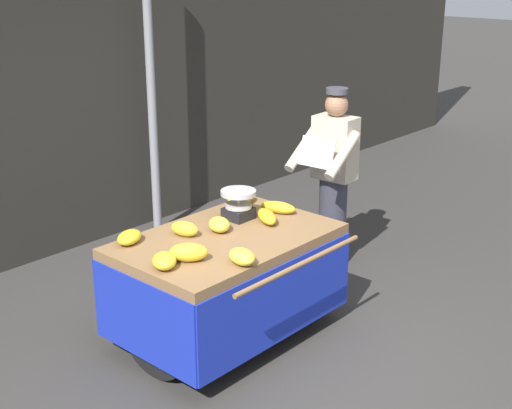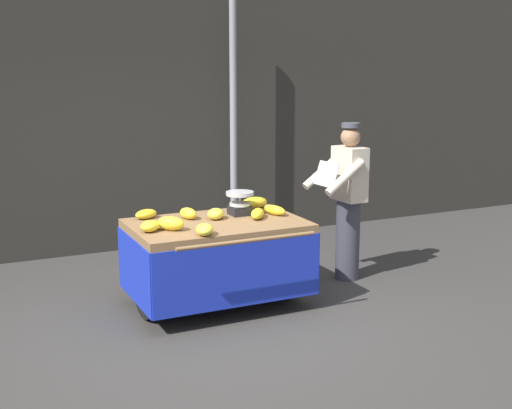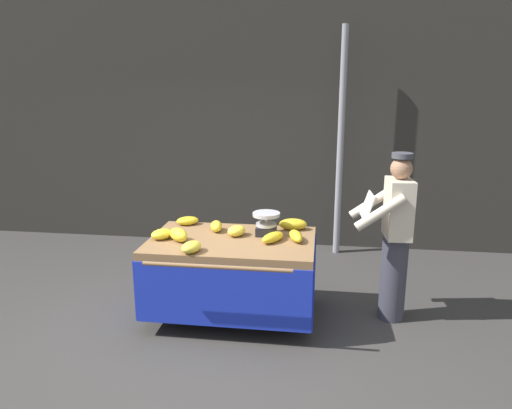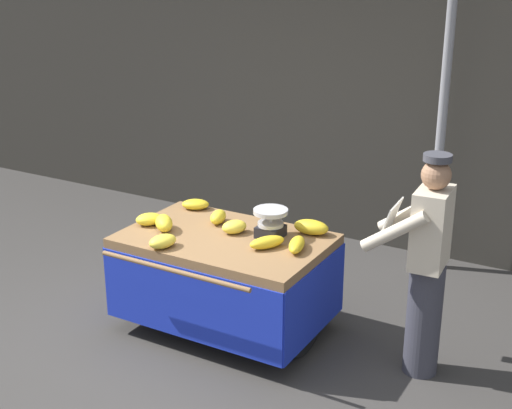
# 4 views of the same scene
# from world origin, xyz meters

# --- Properties ---
(ground_plane) EXTENTS (60.00, 60.00, 0.00)m
(ground_plane) POSITION_xyz_m (0.00, 0.00, 0.00)
(ground_plane) COLOR #383533
(back_wall) EXTENTS (16.00, 0.24, 4.30)m
(back_wall) POSITION_xyz_m (0.00, 3.03, 2.15)
(back_wall) COLOR #2D2B26
(back_wall) RESTS_ON ground
(street_pole) EXTENTS (0.09, 0.09, 3.10)m
(street_pole) POSITION_xyz_m (1.39, 2.62, 1.55)
(street_pole) COLOR gray
(street_pole) RESTS_ON ground
(banana_cart) EXTENTS (1.67, 1.27, 0.85)m
(banana_cart) POSITION_xyz_m (0.29, 0.49, 0.62)
(banana_cart) COLOR olive
(banana_cart) RESTS_ON ground
(weighing_scale) EXTENTS (0.28, 0.28, 0.24)m
(weighing_scale) POSITION_xyz_m (0.61, 0.68, 0.97)
(weighing_scale) COLOR black
(weighing_scale) RESTS_ON banana_cart
(banana_bunch_0) EXTENTS (0.26, 0.32, 0.09)m
(banana_bunch_0) POSITION_xyz_m (0.70, 0.46, 0.90)
(banana_bunch_0) COLOR gold
(banana_bunch_0) RESTS_ON banana_cart
(banana_bunch_1) EXTENTS (0.28, 0.29, 0.13)m
(banana_bunch_1) POSITION_xyz_m (-0.22, 0.36, 0.91)
(banana_bunch_1) COLOR yellow
(banana_bunch_1) RESTS_ON banana_cart
(banana_bunch_2) EXTENTS (0.17, 0.25, 0.11)m
(banana_bunch_2) POSITION_xyz_m (0.08, 0.72, 0.90)
(banana_bunch_2) COLOR yellow
(banana_bunch_2) RESTS_ON banana_cart
(banana_bunch_3) EXTENTS (0.24, 0.26, 0.11)m
(banana_bunch_3) POSITION_xyz_m (0.32, 0.60, 0.90)
(banana_bunch_3) COLOR yellow
(banana_bunch_3) RESTS_ON banana_cart
(banana_bunch_4) EXTENTS (0.29, 0.25, 0.09)m
(banana_bunch_4) POSITION_xyz_m (-0.29, 0.92, 0.89)
(banana_bunch_4) COLOR gold
(banana_bunch_4) RESTS_ON banana_cart
(banana_bunch_5) EXTENTS (0.31, 0.19, 0.12)m
(banana_bunch_5) POSITION_xyz_m (0.87, 0.89, 0.91)
(banana_bunch_5) COLOR gold
(banana_bunch_5) RESTS_ON banana_cart
(banana_bunch_6) EXTENTS (0.22, 0.27, 0.10)m
(banana_bunch_6) POSITION_xyz_m (-0.01, 0.06, 0.90)
(banana_bunch_6) COLOR yellow
(banana_bunch_6) RESTS_ON banana_cart
(banana_bunch_7) EXTENTS (0.27, 0.28, 0.10)m
(banana_bunch_7) POSITION_xyz_m (-0.40, 0.40, 0.90)
(banana_bunch_7) COLOR yellow
(banana_bunch_7) RESTS_ON banana_cart
(banana_bunch_8) EXTENTS (0.20, 0.32, 0.10)m
(banana_bunch_8) POSITION_xyz_m (0.92, 0.53, 0.90)
(banana_bunch_8) COLOR gold
(banana_bunch_8) RESTS_ON banana_cart
(vendor_person) EXTENTS (0.60, 0.54, 1.71)m
(vendor_person) POSITION_xyz_m (1.89, 0.69, 0.87)
(vendor_person) COLOR #383842
(vendor_person) RESTS_ON ground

